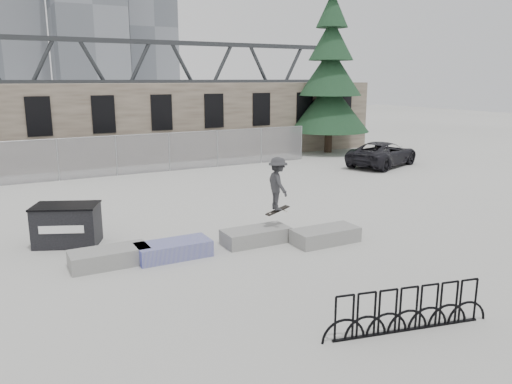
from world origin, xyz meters
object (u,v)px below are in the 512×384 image
planter_far_left (109,256)px  bike_rack (408,310)px  planter_center_left (173,249)px  planter_center_right (256,235)px  dumpster (67,225)px  spruce_tree (330,81)px  skateboarder (278,184)px  planter_offset (325,235)px  suv (383,154)px

planter_far_left → bike_rack: bike_rack is taller
planter_center_left → planter_center_right: 2.56m
planter_center_left → planter_center_right: bearing=0.4°
dumpster → bike_rack: dumpster is taller
planter_far_left → planter_center_right: (4.23, -0.20, 0.00)m
planter_far_left → planter_center_left: bearing=-7.6°
spruce_tree → planter_center_right: bearing=-132.3°
skateboarder → bike_rack: bearing=-179.3°
planter_center_left → planter_offset: bearing=-11.9°
planter_offset → spruce_tree: (11.18, 15.24, 4.35)m
suv → planter_offset: bearing=110.7°
bike_rack → planter_offset: bearing=71.2°
planter_offset → planter_center_left: bearing=168.1°
planter_center_left → planter_offset: same height
planter_center_right → bike_rack: size_ratio=0.57×
bike_rack → spruce_tree: spruce_tree is taller
planter_center_right → bike_rack: bike_rack is taller
spruce_tree → skateboarder: bearing=-130.6°
planter_offset → suv: suv is taller
planter_center_left → bike_rack: 6.59m
planter_center_left → planter_center_right: size_ratio=1.00×
planter_far_left → suv: (16.75, 8.30, 0.44)m
dumpster → suv: (17.46, 6.02, 0.08)m
dumpster → bike_rack: (5.04, -8.52, -0.17)m
dumpster → planter_center_right: bearing=-3.2°
spruce_tree → skateboarder: spruce_tree is taller
planter_center_right → suv: bearing=34.2°
planter_center_left → spruce_tree: spruce_tree is taller
planter_center_right → dumpster: 5.54m
dumpster → planter_offset: bearing=-3.3°
planter_center_left → bike_rack: size_ratio=0.57×
planter_center_left → planter_offset: 4.49m
dumpster → bike_rack: 9.90m
spruce_tree → suv: 7.01m
bike_rack → skateboarder: (0.62, 6.03, 1.29)m
planter_far_left → dumpster: dumpster is taller
spruce_tree → skateboarder: 19.08m
planter_offset → spruce_tree: bearing=53.7°
bike_rack → skateboarder: skateboarder is taller
spruce_tree → skateboarder: size_ratio=6.71×
bike_rack → suv: suv is taller
planter_far_left → planter_offset: 6.18m
bike_rack → spruce_tree: size_ratio=0.31×
planter_far_left → bike_rack: bearing=-55.2°
planter_center_left → bike_rack: bike_rack is taller
planter_center_left → dumpster: size_ratio=0.95×
planter_center_left → skateboarder: bearing=0.1°
dumpster → planter_far_left: bearing=-49.2°
planter_center_right → spruce_tree: bearing=47.7°
planter_center_right → skateboarder: size_ratio=1.17×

